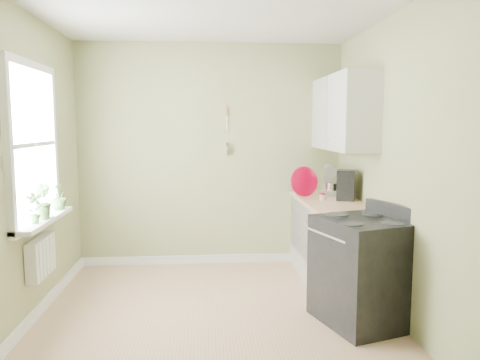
{
  "coord_description": "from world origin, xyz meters",
  "views": [
    {
      "loc": [
        -0.07,
        -3.92,
        1.72
      ],
      "look_at": [
        0.26,
        0.55,
        1.19
      ],
      "focal_mm": 35.0,
      "sensor_mm": 36.0,
      "label": 1
    }
  ],
  "objects": [
    {
      "name": "floor",
      "position": [
        0.0,
        0.0,
        -0.01
      ],
      "size": [
        3.2,
        3.6,
        0.02
      ],
      "primitive_type": "cube",
      "color": "tan",
      "rests_on": "ground"
    },
    {
      "name": "ceiling",
      "position": [
        0.0,
        0.0,
        2.71
      ],
      "size": [
        3.2,
        3.6,
        0.02
      ],
      "primitive_type": "cube",
      "color": "white",
      "rests_on": "wall_back"
    },
    {
      "name": "wall_back",
      "position": [
        0.0,
        1.81,
        1.35
      ],
      "size": [
        3.2,
        0.02,
        2.7
      ],
      "primitive_type": "cube",
      "color": "tan",
      "rests_on": "floor"
    },
    {
      "name": "wall_left",
      "position": [
        -1.61,
        0.0,
        1.35
      ],
      "size": [
        0.02,
        3.6,
        2.7
      ],
      "primitive_type": "cube",
      "color": "tan",
      "rests_on": "floor"
    },
    {
      "name": "wall_right",
      "position": [
        1.61,
        0.0,
        1.35
      ],
      "size": [
        0.02,
        3.6,
        2.7
      ],
      "primitive_type": "cube",
      "color": "tan",
      "rests_on": "floor"
    },
    {
      "name": "base_cabinets",
      "position": [
        1.3,
        1.0,
        0.43
      ],
      "size": [
        0.6,
        1.6,
        0.87
      ],
      "primitive_type": "cube",
      "color": "silver",
      "rests_on": "floor"
    },
    {
      "name": "countertop",
      "position": [
        1.29,
        1.0,
        0.89
      ],
      "size": [
        0.64,
        1.6,
        0.04
      ],
      "primitive_type": "cube",
      "color": "tan",
      "rests_on": "base_cabinets"
    },
    {
      "name": "upper_cabinets",
      "position": [
        1.43,
        1.1,
        1.85
      ],
      "size": [
        0.35,
        1.4,
        0.8
      ],
      "primitive_type": "cube",
      "color": "silver",
      "rests_on": "wall_right"
    },
    {
      "name": "window",
      "position": [
        -1.58,
        0.3,
        1.55
      ],
      "size": [
        0.06,
        1.14,
        1.44
      ],
      "color": "white",
      "rests_on": "wall_left"
    },
    {
      "name": "window_sill",
      "position": [
        -1.51,
        0.3,
        0.88
      ],
      "size": [
        0.18,
        1.14,
        0.04
      ],
      "primitive_type": "cube",
      "color": "white",
      "rests_on": "wall_left"
    },
    {
      "name": "radiator",
      "position": [
        -1.54,
        0.25,
        0.55
      ],
      "size": [
        0.12,
        0.5,
        0.35
      ],
      "primitive_type": "cube",
      "color": "white",
      "rests_on": "wall_left"
    },
    {
      "name": "wall_utensils",
      "position": [
        0.2,
        1.78,
        1.56
      ],
      "size": [
        0.02,
        0.14,
        0.58
      ],
      "color": "tan",
      "rests_on": "wall_back"
    },
    {
      "name": "stove",
      "position": [
        1.28,
        -0.08,
        0.47
      ],
      "size": [
        0.87,
        0.91,
        1.04
      ],
      "color": "black",
      "rests_on": "floor"
    },
    {
      "name": "stand_mixer",
      "position": [
        1.37,
        1.32,
        1.06
      ],
      "size": [
        0.24,
        0.33,
        0.36
      ],
      "color": "#B2B2B7",
      "rests_on": "countertop"
    },
    {
      "name": "kettle",
      "position": [
        1.05,
        1.72,
        1.0
      ],
      "size": [
        0.17,
        0.1,
        0.17
      ],
      "color": "silver",
      "rests_on": "countertop"
    },
    {
      "name": "coffee_maker",
      "position": [
        1.44,
        0.98,
        1.07
      ],
      "size": [
        0.25,
        0.26,
        0.33
      ],
      "color": "black",
      "rests_on": "countertop"
    },
    {
      "name": "red_tray",
      "position": [
        1.05,
        1.28,
        1.08
      ],
      "size": [
        0.34,
        0.17,
        0.34
      ],
      "primitive_type": "cylinder",
      "rotation": [
        1.45,
        0.0,
        0.33
      ],
      "color": "#AD0022",
      "rests_on": "countertop"
    },
    {
      "name": "jar",
      "position": [
        1.19,
        0.99,
        0.95
      ],
      "size": [
        0.07,
        0.07,
        0.07
      ],
      "color": "#B8A38E",
      "rests_on": "countertop"
    },
    {
      "name": "plant_a",
      "position": [
        -1.5,
        0.04,
        1.03
      ],
      "size": [
        0.17,
        0.17,
        0.27
      ],
      "primitive_type": "imported",
      "rotation": [
        0.0,
        0.0,
        0.75
      ],
      "color": "#3F612F",
      "rests_on": "window_sill"
    },
    {
      "name": "plant_b",
      "position": [
        -1.5,
        0.24,
        1.06
      ],
      "size": [
        0.23,
        0.22,
        0.32
      ],
      "primitive_type": "imported",
      "rotation": [
        0.0,
        0.0,
        2.4
      ],
      "color": "#3F612F",
      "rests_on": "window_sill"
    },
    {
      "name": "plant_c",
      "position": [
        -1.5,
        0.7,
        1.03
      ],
      "size": [
        0.17,
        0.17,
        0.27
      ],
      "primitive_type": "imported",
      "rotation": [
        0.0,
        0.0,
        4.55
      ],
      "color": "#3F612F",
      "rests_on": "window_sill"
    }
  ]
}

